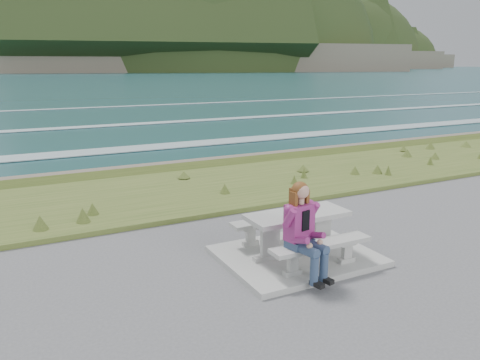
# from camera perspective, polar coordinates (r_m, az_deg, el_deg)

# --- Properties ---
(concrete_slab) EXTENTS (2.60, 2.10, 0.10)m
(concrete_slab) POSITION_cam_1_polar(r_m,az_deg,el_deg) (8.43, 6.85, -9.17)
(concrete_slab) COLOR #A9A9A3
(concrete_slab) RESTS_ON ground
(picnic_table) EXTENTS (1.80, 0.75, 0.75)m
(picnic_table) POSITION_cam_1_polar(r_m,az_deg,el_deg) (8.20, 6.98, -5.09)
(picnic_table) COLOR #A9A9A3
(picnic_table) RESTS_ON concrete_slab
(bench_landward) EXTENTS (1.80, 0.35, 0.45)m
(bench_landward) POSITION_cam_1_polar(r_m,az_deg,el_deg) (7.75, 9.84, -8.20)
(bench_landward) COLOR #A9A9A3
(bench_landward) RESTS_ON concrete_slab
(bench_seaward) EXTENTS (1.80, 0.35, 0.45)m
(bench_seaward) POSITION_cam_1_polar(r_m,az_deg,el_deg) (8.83, 4.39, -5.23)
(bench_seaward) COLOR #A9A9A3
(bench_seaward) RESTS_ON concrete_slab
(grass_verge) EXTENTS (160.00, 4.50, 0.22)m
(grass_verge) POSITION_cam_1_polar(r_m,az_deg,el_deg) (12.66, -5.82, -1.43)
(grass_verge) COLOR #3D541F
(grass_verge) RESTS_ON ground
(shore_drop) EXTENTS (160.00, 0.80, 2.20)m
(shore_drop) POSITION_cam_1_polar(r_m,az_deg,el_deg) (15.32, -9.79, 1.15)
(shore_drop) COLOR #6C5F51
(shore_drop) RESTS_ON ground
(ocean) EXTENTS (1600.00, 1600.00, 0.09)m
(ocean) POSITION_cam_1_polar(r_m,az_deg,el_deg) (32.20, -18.96, 4.12)
(ocean) COLOR #1D4D53
(ocean) RESTS_ON ground
(headland_range) EXTENTS (729.83, 363.95, 189.20)m
(headland_range) POSITION_cam_1_polar(r_m,az_deg,el_deg) (449.25, -1.43, 14.80)
(headland_range) COLOR #6C5F51
(headland_range) RESTS_ON ground
(seated_woman) EXTENTS (0.57, 0.83, 1.51)m
(seated_woman) POSITION_cam_1_polar(r_m,az_deg,el_deg) (7.35, 8.08, -7.67)
(seated_woman) COLOR navy
(seated_woman) RESTS_ON concrete_slab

